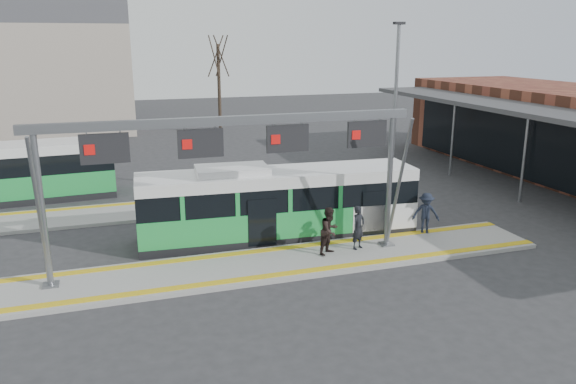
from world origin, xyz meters
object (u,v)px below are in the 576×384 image
gantry (236,148)px  passenger_a (358,227)px  passenger_b (330,231)px  hero_bus (278,204)px  passenger_c (426,213)px

gantry → passenger_a: gantry is taller
passenger_a → passenger_b: passenger_b is taller
gantry → hero_bus: 4.50m
passenger_a → hero_bus: bearing=106.7°
gantry → passenger_c: gantry is taller
passenger_a → passenger_c: (3.36, 0.78, 0.01)m
gantry → passenger_b: gantry is taller
hero_bus → passenger_c: (5.74, -1.78, -0.41)m
hero_bus → passenger_b: size_ratio=6.34×
hero_bus → passenger_c: size_ratio=6.67×
passenger_b → hero_bus: bearing=80.7°
passenger_b → gantry: bearing=145.6°
gantry → passenger_c: bearing=5.8°
gantry → passenger_b: bearing=-2.0°
hero_bus → passenger_a: 3.52m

